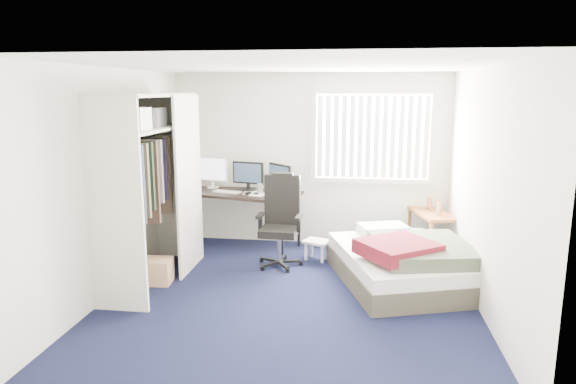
% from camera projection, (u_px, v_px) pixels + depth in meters
% --- Properties ---
extents(ground, '(4.20, 4.20, 0.00)m').
position_uv_depth(ground, '(290.00, 296.00, 5.71)').
color(ground, black).
rests_on(ground, ground).
extents(room_shell, '(4.20, 4.20, 4.20)m').
position_uv_depth(room_shell, '(291.00, 162.00, 5.41)').
color(room_shell, silver).
rests_on(room_shell, ground).
extents(window_assembly, '(1.72, 0.09, 1.32)m').
position_uv_depth(window_assembly, '(372.00, 137.00, 7.26)').
color(window_assembly, white).
rests_on(window_assembly, ground).
extents(closet, '(0.64, 1.84, 2.22)m').
position_uv_depth(closet, '(150.00, 170.00, 5.93)').
color(closet, beige).
rests_on(closet, ground).
extents(desk, '(1.80, 1.15, 1.28)m').
position_uv_depth(desk, '(242.00, 190.00, 7.37)').
color(desk, black).
rests_on(desk, ground).
extents(office_chair, '(0.59, 0.59, 1.20)m').
position_uv_depth(office_chair, '(281.00, 230.00, 6.69)').
color(office_chair, black).
rests_on(office_chair, ground).
extents(footstool, '(0.40, 0.37, 0.27)m').
position_uv_depth(footstool, '(317.00, 245.00, 6.90)').
color(footstool, white).
rests_on(footstool, ground).
extents(nightstand, '(0.65, 0.96, 0.78)m').
position_uv_depth(nightstand, '(433.00, 217.00, 7.08)').
color(nightstand, brown).
rests_on(nightstand, ground).
extents(bed, '(1.86, 2.16, 0.61)m').
position_uv_depth(bed, '(404.00, 261.00, 6.06)').
color(bed, '#433E30').
rests_on(bed, ground).
extents(pine_box, '(0.41, 0.32, 0.29)m').
position_uv_depth(pine_box, '(155.00, 271.00, 6.08)').
color(pine_box, tan).
rests_on(pine_box, ground).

